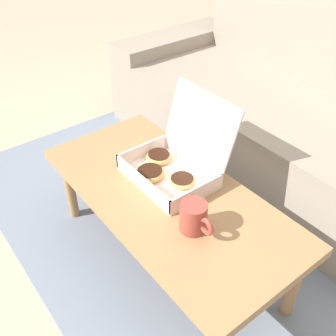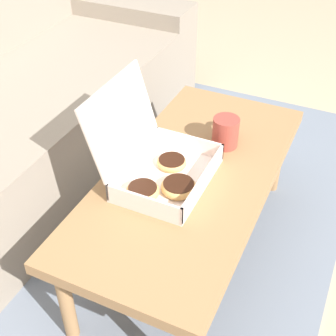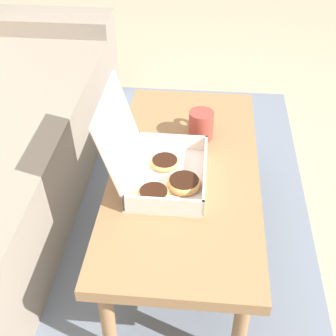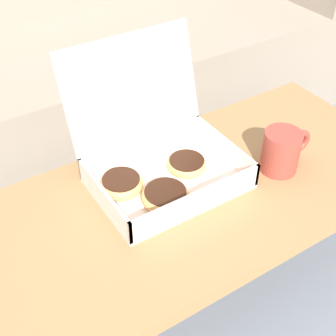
% 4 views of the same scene
% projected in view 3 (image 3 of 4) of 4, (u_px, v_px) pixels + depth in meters
% --- Properties ---
extents(ground_plane, '(12.00, 12.00, 0.00)m').
position_uv_depth(ground_plane, '(157.00, 242.00, 1.86)').
color(ground_plane, tan).
extents(area_rug, '(2.46, 1.84, 0.01)m').
position_uv_depth(area_rug, '(83.00, 236.00, 1.88)').
color(area_rug, slate).
rests_on(area_rug, ground_plane).
extents(coffee_table, '(1.08, 0.51, 0.38)m').
position_uv_depth(coffee_table, '(185.00, 177.00, 1.64)').
color(coffee_table, '#997047').
rests_on(coffee_table, ground_plane).
extents(pastry_box, '(0.35, 0.33, 0.31)m').
position_uv_depth(pastry_box, '(158.00, 168.00, 1.53)').
color(pastry_box, silver).
rests_on(pastry_box, coffee_table).
extents(coffee_mug, '(0.14, 0.09, 0.11)m').
position_uv_depth(coffee_mug, '(201.00, 124.00, 1.74)').
color(coffee_mug, '#993D33').
rests_on(coffee_mug, coffee_table).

